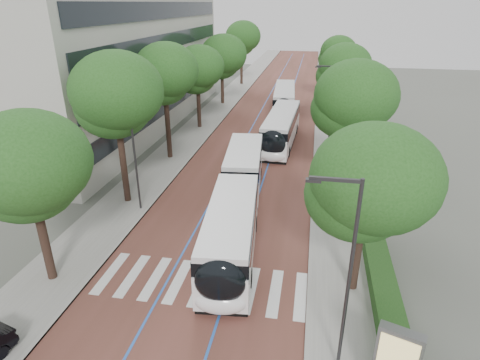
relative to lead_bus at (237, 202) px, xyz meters
The scene contains 19 objects.
ground 7.46m from the lead_bus, 96.82° to the right, with size 160.00×160.00×0.00m, color #51544C.
road 32.82m from the lead_bus, 91.51° to the left, with size 11.00×140.00×0.02m, color #563026.
sidewalk_left 33.86m from the lead_bus, 104.32° to the left, with size 4.00×140.00×0.12m, color gray.
sidewalk_right 33.47m from the lead_bus, 78.55° to the left, with size 4.00×140.00×0.12m, color gray.
kerb_left 33.44m from the lead_bus, 101.16° to the left, with size 0.20×140.00×0.14m, color gray.
kerb_right 33.15m from the lead_bus, 81.78° to the left, with size 0.20×140.00×0.14m, color gray.
zebra_crossing 6.47m from the lead_bus, 96.09° to the right, with size 10.55×3.60×0.01m.
lane_line_left 32.90m from the lead_bus, 94.30° to the left, with size 0.12×126.00×0.01m, color blue.
lane_line_right 32.82m from the lead_bus, 88.71° to the left, with size 0.12×126.00×0.01m, color blue.
office_building 29.56m from the lead_bus, 134.40° to the left, with size 18.11×40.00×14.00m.
hedge 11.02m from the lead_bus, 41.28° to the right, with size 1.20×14.00×0.80m, color #173D15.
streetlight_near 12.16m from the lead_bus, 60.64° to the right, with size 1.82×0.20×8.00m.
streetlight_far 16.17m from the lead_bus, 68.71° to the left, with size 1.82×0.20×8.00m.
lamp_post_left 7.44m from the lead_bus, behind, with size 0.14×0.14×8.00m, color #2D2D30.
trees_left 21.57m from the lead_bus, 113.52° to the left, with size 6.27×60.72×9.93m.
trees_right 14.58m from the lead_bus, 60.33° to the left, with size 5.81×47.30×9.13m.
lead_bus is the anchor object (origin of this frame).
bus_queued_0 16.30m from the lead_bus, 85.45° to the left, with size 3.02×12.49×3.20m.
bus_queued_1 29.05m from the lead_bus, 88.86° to the left, with size 3.23×12.52×3.20m.
Camera 1 is at (5.11, -14.88, 13.12)m, focal length 30.00 mm.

